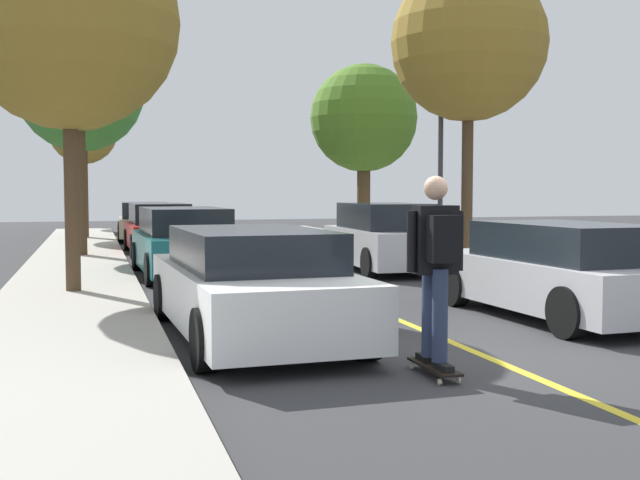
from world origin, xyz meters
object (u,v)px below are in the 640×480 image
at_px(skateboarder, 437,258).
at_px(parked_car_left_near, 184,243).
at_px(parked_car_right_nearest, 559,271).
at_px(skateboard, 434,367).
at_px(street_tree_left_near, 76,70).
at_px(parked_car_right_near, 385,238).
at_px(street_tree_left_far, 80,89).
at_px(street_tree_right_near, 364,119).
at_px(street_tree_right_nearest, 469,44).
at_px(streetlamp, 441,112).
at_px(parked_car_left_far, 160,229).
at_px(parked_car_left_farthest, 145,221).
at_px(street_tree_left_nearest, 68,19).
at_px(parked_car_left_nearest, 251,284).
at_px(street_tree_left_farthest, 83,131).

bearing_deg(skateboarder, parked_car_left_near, 97.76).
distance_m(parked_car_right_nearest, skateboard, 4.14).
relative_size(street_tree_left_near, skateboarder, 3.49).
height_order(parked_car_right_near, street_tree_left_far, street_tree_left_far).
bearing_deg(parked_car_left_near, parked_car_right_nearest, -57.29).
bearing_deg(parked_car_right_nearest, street_tree_right_near, 81.46).
distance_m(street_tree_right_nearest, streetlamp, 1.67).
relative_size(parked_car_left_far, skateboard, 5.06).
bearing_deg(parked_car_left_farthest, street_tree_left_nearest, -98.01).
bearing_deg(skateboarder, street_tree_right_near, 72.84).
xyz_separation_m(streetlamp, skateboarder, (-4.86, -10.38, -2.51)).
bearing_deg(parked_car_left_nearest, parked_car_left_far, 90.00).
relative_size(street_tree_left_farthest, street_tree_right_nearest, 0.86).
bearing_deg(street_tree_right_nearest, street_tree_left_near, 153.27).
bearing_deg(street_tree_left_farthest, parked_car_left_nearest, -85.56).
distance_m(street_tree_left_near, street_tree_right_nearest, 9.76).
height_order(skateboard, skateboarder, skateboarder).
xyz_separation_m(parked_car_left_near, parked_car_left_farthest, (0.00, 12.36, -0.03)).
bearing_deg(parked_car_left_far, parked_car_right_nearest, -71.39).
bearing_deg(street_tree_left_far, streetlamp, -54.80).
relative_size(parked_car_left_near, parked_car_right_near, 1.06).
relative_size(street_tree_left_far, street_tree_right_nearest, 1.08).
height_order(parked_car_left_near, street_tree_right_nearest, street_tree_right_nearest).
xyz_separation_m(parked_car_right_nearest, parked_car_right_near, (-0.00, 6.76, 0.07)).
bearing_deg(parked_car_right_nearest, street_tree_left_near, 119.81).
height_order(parked_car_right_nearest, street_tree_left_farthest, street_tree_left_farthest).
bearing_deg(street_tree_left_nearest, parked_car_right_nearest, -30.92).
xyz_separation_m(street_tree_right_nearest, streetlamp, (-0.40, 0.60, -1.51)).
distance_m(street_tree_right_nearest, skateboarder, 11.81).
relative_size(parked_car_right_nearest, street_tree_left_farthest, 0.74).
relative_size(street_tree_left_farthest, street_tree_right_near, 1.03).
bearing_deg(parked_car_left_far, parked_car_left_nearest, -90.00).
xyz_separation_m(parked_car_right_near, skateboarder, (-3.11, -9.47, 0.41)).
distance_m(parked_car_left_far, streetlamp, 8.73).
bearing_deg(street_tree_left_far, street_tree_left_nearest, -90.00).
height_order(street_tree_left_far, street_tree_right_near, street_tree_left_far).
xyz_separation_m(parked_car_left_far, skateboard, (1.31, -15.79, -0.62)).
relative_size(parked_car_left_near, street_tree_right_near, 0.80).
relative_size(parked_car_left_far, parked_car_right_nearest, 0.99).
distance_m(streetlamp, skateboarder, 11.73).
xyz_separation_m(street_tree_left_near, street_tree_right_near, (8.71, 2.85, -0.77)).
bearing_deg(street_tree_right_near, parked_car_left_near, -131.43).
xyz_separation_m(parked_car_left_farthest, street_tree_left_nearest, (-2.15, -15.30, 3.87)).
distance_m(street_tree_left_nearest, skateboard, 8.69).
bearing_deg(street_tree_left_farthest, street_tree_right_nearest, -66.89).
bearing_deg(street_tree_left_far, parked_car_left_near, -80.30).
height_order(street_tree_left_nearest, skateboard, street_tree_left_nearest).
bearing_deg(skateboard, street_tree_left_nearest, 117.62).
relative_size(street_tree_left_nearest, street_tree_left_near, 0.98).
relative_size(parked_car_left_nearest, street_tree_left_far, 0.64).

